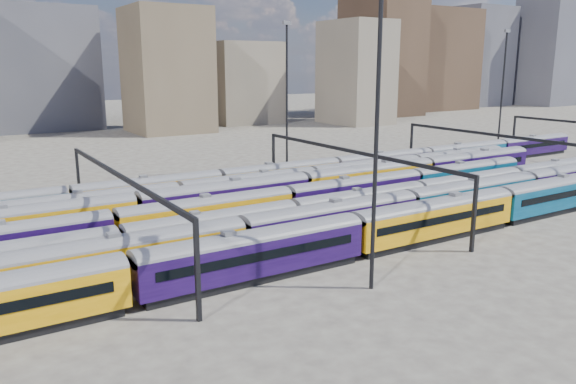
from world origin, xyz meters
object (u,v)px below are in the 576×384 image
rake_0 (501,201)px  rake_1 (241,233)px  mast_2 (377,125)px  rake_2 (360,202)px

rake_0 → rake_1: 32.49m
rake_0 → mast_2: size_ratio=5.19×
rake_0 → mast_2: (-25.84, -7.00, 11.10)m
rake_1 → rake_2: (18.73, 5.00, -0.33)m
mast_2 → rake_1: bearing=117.5°
rake_2 → rake_1: bearing=-165.1°
rake_0 → rake_2: 16.70m
mast_2 → rake_0: bearing=15.2°
rake_0 → rake_1: (-32.10, 5.00, -0.05)m
rake_1 → mast_2: (6.25, -12.00, 11.15)m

